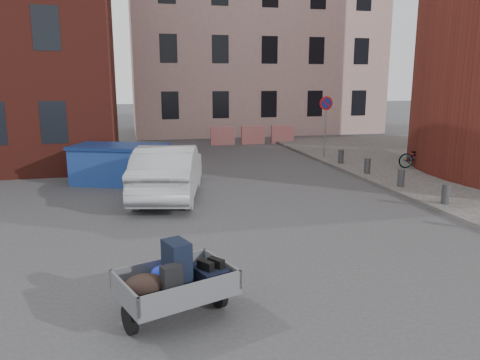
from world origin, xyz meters
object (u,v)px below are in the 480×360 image
object	(u,v)px
trailer	(175,282)
bicycle	(419,156)
dumpster	(121,164)
silver_car	(169,171)

from	to	relation	value
trailer	bicycle	xyz separation A→B (m)	(10.42, 9.44, -0.05)
dumpster	silver_car	bearing A→B (deg)	-35.27
dumpster	bicycle	bearing A→B (deg)	20.41
silver_car	bicycle	bearing A→B (deg)	-156.71
trailer	dumpster	distance (m)	9.79
dumpster	bicycle	size ratio (longest dim) A/B	2.11
trailer	bicycle	world-z (taller)	trailer
silver_car	trailer	bearing A→B (deg)	97.93
trailer	dumpster	xyz separation A→B (m)	(-0.87, 9.75, 0.06)
trailer	silver_car	xyz separation A→B (m)	(0.57, 7.52, 0.19)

